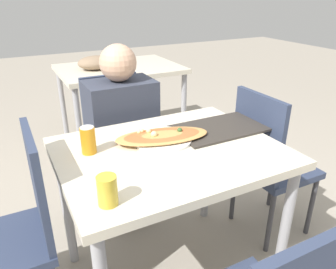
# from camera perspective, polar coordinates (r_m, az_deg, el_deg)

# --- Properties ---
(dining_table) EXTENTS (1.01, 0.79, 0.77)m
(dining_table) POSITION_cam_1_polar(r_m,az_deg,el_deg) (1.55, 0.34, -5.55)
(dining_table) COLOR beige
(dining_table) RESTS_ON ground_plane
(chair_far_seated) EXTENTS (0.40, 0.40, 0.93)m
(chair_far_seated) POSITION_cam_1_polar(r_m,az_deg,el_deg) (2.22, -8.75, -0.89)
(chair_far_seated) COLOR #2D3851
(chair_far_seated) RESTS_ON ground_plane
(chair_side_left) EXTENTS (0.40, 0.40, 0.93)m
(chair_side_left) POSITION_cam_1_polar(r_m,az_deg,el_deg) (1.59, -24.74, -14.42)
(chair_side_left) COLOR #2D3851
(chair_side_left) RESTS_ON ground_plane
(chair_side_right) EXTENTS (0.40, 0.40, 0.93)m
(chair_side_right) POSITION_cam_1_polar(r_m,az_deg,el_deg) (2.04, 17.06, -4.21)
(chair_side_right) COLOR #2D3851
(chair_side_right) RESTS_ON ground_plane
(person_seated) EXTENTS (0.41, 0.29, 1.16)m
(person_seated) POSITION_cam_1_polar(r_m,az_deg,el_deg) (2.05, -7.95, 2.25)
(person_seated) COLOR #2D2D38
(person_seated) RESTS_ON ground_plane
(pizza_main) EXTENTS (0.49, 0.29, 0.06)m
(pizza_main) POSITION_cam_1_polar(r_m,az_deg,el_deg) (1.58, -1.02, -0.40)
(pizza_main) COLOR white
(pizza_main) RESTS_ON dining_table
(soda_can) EXTENTS (0.07, 0.07, 0.12)m
(soda_can) POSITION_cam_1_polar(r_m,az_deg,el_deg) (1.49, -13.73, -0.96)
(soda_can) COLOR orange
(soda_can) RESTS_ON dining_table
(drink_glass) EXTENTS (0.07, 0.07, 0.11)m
(drink_glass) POSITION_cam_1_polar(r_m,az_deg,el_deg) (1.14, -10.52, -9.57)
(drink_glass) COLOR gold
(drink_glass) RESTS_ON dining_table
(serving_tray) EXTENTS (0.48, 0.29, 0.01)m
(serving_tray) POSITION_cam_1_polar(r_m,az_deg,el_deg) (1.73, 8.95, 1.11)
(serving_tray) COLOR #332D28
(serving_tray) RESTS_ON dining_table
(background_table) EXTENTS (1.10, 0.80, 0.89)m
(background_table) POSITION_cam_1_polar(r_m,az_deg,el_deg) (3.15, -9.08, 10.43)
(background_table) COLOR beige
(background_table) RESTS_ON ground_plane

